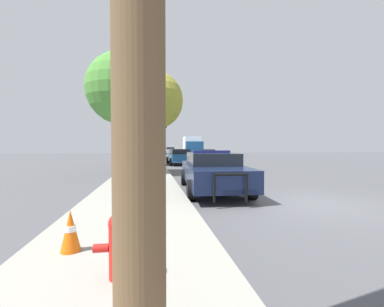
# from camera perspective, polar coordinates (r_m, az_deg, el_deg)

# --- Properties ---
(ground_plane) EXTENTS (110.00, 110.00, 0.00)m
(ground_plane) POSITION_cam_1_polar(r_m,az_deg,el_deg) (8.34, 25.61, -10.01)
(ground_plane) COLOR #4F4F54
(sidewalk_left) EXTENTS (3.00, 110.00, 0.13)m
(sidewalk_left) POSITION_cam_1_polar(r_m,az_deg,el_deg) (6.90, -12.68, -11.78)
(sidewalk_left) COLOR #99968C
(sidewalk_left) RESTS_ON ground_plane
(police_car) EXTENTS (2.38, 5.32, 1.50)m
(police_car) POSITION_cam_1_polar(r_m,az_deg,el_deg) (9.53, 4.57, -3.80)
(police_car) COLOR #141E3D
(police_car) RESTS_ON ground_plane
(fire_hydrant) EXTENTS (0.59, 0.26, 0.77)m
(fire_hydrant) POSITION_cam_1_polar(r_m,az_deg,el_deg) (3.26, -15.79, -18.66)
(fire_hydrant) COLOR red
(fire_hydrant) RESTS_ON sidewalk_left
(traffic_light) EXTENTS (3.10, 0.35, 4.71)m
(traffic_light) POSITION_cam_1_polar(r_m,az_deg,el_deg) (30.42, -8.97, 5.03)
(traffic_light) COLOR #424247
(traffic_light) RESTS_ON sidewalk_left
(car_background_distant) EXTENTS (2.01, 4.52, 1.42)m
(car_background_distant) POSITION_cam_1_polar(r_m,az_deg,el_deg) (50.56, -4.93, 0.66)
(car_background_distant) COLOR #B7B7BC
(car_background_distant) RESTS_ON ground_plane
(car_background_oncoming) EXTENTS (2.20, 4.39, 1.23)m
(car_background_oncoming) POSITION_cam_1_polar(r_m,az_deg,el_deg) (33.22, 3.55, -0.01)
(car_background_oncoming) COLOR #333856
(car_background_oncoming) RESTS_ON ground_plane
(car_background_midblock) EXTENTS (2.10, 4.72, 1.39)m
(car_background_midblock) POSITION_cam_1_polar(r_m,az_deg,el_deg) (22.90, -2.89, -0.60)
(car_background_midblock) COLOR navy
(car_background_midblock) RESTS_ON ground_plane
(box_truck) EXTENTS (3.08, 7.92, 3.16)m
(box_truck) POSITION_cam_1_polar(r_m,az_deg,el_deg) (40.55, 0.03, 1.75)
(box_truck) COLOR navy
(box_truck) RESTS_ON ground_plane
(tree_sidewalk_near) EXTENTS (4.17, 4.17, 6.93)m
(tree_sidewalk_near) POSITION_cam_1_polar(r_m,az_deg,el_deg) (15.73, -15.10, 13.66)
(tree_sidewalk_near) COLOR #4C3823
(tree_sidewalk_near) RESTS_ON sidewalk_left
(tree_sidewalk_mid) EXTENTS (4.81, 4.81, 7.76)m
(tree_sidewalk_mid) POSITION_cam_1_polar(r_m,az_deg,el_deg) (22.15, -8.34, 11.58)
(tree_sidewalk_mid) COLOR brown
(tree_sidewalk_mid) RESTS_ON sidewalk_left
(traffic_cone) EXTENTS (0.28, 0.28, 0.61)m
(traffic_cone) POSITION_cam_1_polar(r_m,az_deg,el_deg) (4.28, -25.39, -15.19)
(traffic_cone) COLOR orange
(traffic_cone) RESTS_ON sidewalk_left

